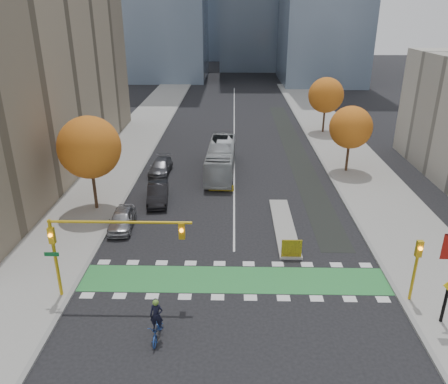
{
  "coord_description": "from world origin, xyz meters",
  "views": [
    {
      "loc": [
        -0.13,
        -22.32,
        16.21
      ],
      "look_at": [
        -0.82,
        8.98,
        3.0
      ],
      "focal_mm": 35.0,
      "sensor_mm": 36.0,
      "label": 1
    }
  ],
  "objects_px": {
    "traffic_signal_east": "(417,262)",
    "parked_car_a": "(122,219)",
    "hazard_board": "(292,248)",
    "parked_car_b": "(158,193)",
    "tree_west": "(89,147)",
    "tree_east_far": "(326,95)",
    "parked_car_c": "(161,167)",
    "traffic_signal_west": "(96,239)",
    "tree_east_near": "(351,127)",
    "cyclist": "(157,326)",
    "bus": "(221,158)"
  },
  "relations": [
    {
      "from": "cyclist",
      "to": "parked_car_a",
      "type": "bearing_deg",
      "value": 113.1
    },
    {
      "from": "tree_east_near",
      "to": "parked_car_c",
      "type": "xyz_separation_m",
      "value": [
        -19.81,
        -0.88,
        -4.14
      ]
    },
    {
      "from": "parked_car_a",
      "to": "cyclist",
      "type": "bearing_deg",
      "value": -71.96
    },
    {
      "from": "bus",
      "to": "parked_car_c",
      "type": "relative_size",
      "value": 2.28
    },
    {
      "from": "bus",
      "to": "traffic_signal_east",
      "type": "bearing_deg",
      "value": -59.7
    },
    {
      "from": "tree_east_near",
      "to": "parked_car_c",
      "type": "bearing_deg",
      "value": -177.45
    },
    {
      "from": "traffic_signal_west",
      "to": "bus",
      "type": "relative_size",
      "value": 0.75
    },
    {
      "from": "parked_car_c",
      "to": "tree_east_near",
      "type": "bearing_deg",
      "value": 4.38
    },
    {
      "from": "traffic_signal_west",
      "to": "cyclist",
      "type": "height_order",
      "value": "traffic_signal_west"
    },
    {
      "from": "tree_west",
      "to": "bus",
      "type": "distance_m",
      "value": 14.77
    },
    {
      "from": "tree_west",
      "to": "parked_car_b",
      "type": "bearing_deg",
      "value": 18.05
    },
    {
      "from": "traffic_signal_east",
      "to": "tree_east_far",
      "type": "bearing_deg",
      "value": 87.03
    },
    {
      "from": "tree_east_near",
      "to": "bus",
      "type": "height_order",
      "value": "tree_east_near"
    },
    {
      "from": "tree_west",
      "to": "traffic_signal_east",
      "type": "distance_m",
      "value": 25.9
    },
    {
      "from": "hazard_board",
      "to": "traffic_signal_west",
      "type": "relative_size",
      "value": 0.16
    },
    {
      "from": "hazard_board",
      "to": "parked_car_b",
      "type": "bearing_deg",
      "value": 138.99
    },
    {
      "from": "traffic_signal_east",
      "to": "cyclist",
      "type": "xyz_separation_m",
      "value": [
        -14.54,
        -3.52,
        -1.91
      ]
    },
    {
      "from": "tree_west",
      "to": "traffic_signal_west",
      "type": "distance_m",
      "value": 13.25
    },
    {
      "from": "traffic_signal_west",
      "to": "parked_car_b",
      "type": "relative_size",
      "value": 1.7
    },
    {
      "from": "tree_west",
      "to": "tree_east_far",
      "type": "height_order",
      "value": "tree_west"
    },
    {
      "from": "parked_car_a",
      "to": "parked_car_c",
      "type": "height_order",
      "value": "parked_car_a"
    },
    {
      "from": "tree_west",
      "to": "parked_car_c",
      "type": "height_order",
      "value": "tree_west"
    },
    {
      "from": "bus",
      "to": "tree_east_far",
      "type": "bearing_deg",
      "value": 51.8
    },
    {
      "from": "tree_west",
      "to": "traffic_signal_west",
      "type": "relative_size",
      "value": 0.96
    },
    {
      "from": "traffic_signal_east",
      "to": "bus",
      "type": "xyz_separation_m",
      "value": [
        -11.9,
        21.97,
        -1.15
      ]
    },
    {
      "from": "traffic_signal_west",
      "to": "tree_east_near",
      "type": "bearing_deg",
      "value": 48.48
    },
    {
      "from": "parked_car_b",
      "to": "parked_car_c",
      "type": "xyz_separation_m",
      "value": [
        -0.92,
        7.45,
        -0.1
      ]
    },
    {
      "from": "hazard_board",
      "to": "parked_car_a",
      "type": "distance_m",
      "value": 13.63
    },
    {
      "from": "hazard_board",
      "to": "parked_car_b",
      "type": "relative_size",
      "value": 0.28
    },
    {
      "from": "traffic_signal_west",
      "to": "parked_car_a",
      "type": "bearing_deg",
      "value": 96.21
    },
    {
      "from": "bus",
      "to": "parked_car_c",
      "type": "distance_m",
      "value": 6.47
    },
    {
      "from": "traffic_signal_east",
      "to": "parked_car_a",
      "type": "xyz_separation_m",
      "value": [
        -19.42,
        9.06,
        -1.97
      ]
    },
    {
      "from": "parked_car_a",
      "to": "traffic_signal_west",
      "type": "bearing_deg",
      "value": -86.93
    },
    {
      "from": "bus",
      "to": "tree_west",
      "type": "bearing_deg",
      "value": -136.4
    },
    {
      "from": "traffic_signal_west",
      "to": "parked_car_a",
      "type": "relative_size",
      "value": 1.9
    },
    {
      "from": "cyclist",
      "to": "bus",
      "type": "xyz_separation_m",
      "value": [
        2.64,
        25.48,
        0.76
      ]
    },
    {
      "from": "hazard_board",
      "to": "traffic_signal_east",
      "type": "relative_size",
      "value": 0.34
    },
    {
      "from": "tree_west",
      "to": "parked_car_c",
      "type": "distance_m",
      "value": 11.17
    },
    {
      "from": "parked_car_a",
      "to": "parked_car_b",
      "type": "distance_m",
      "value": 5.51
    },
    {
      "from": "tree_west",
      "to": "parked_car_a",
      "type": "xyz_separation_m",
      "value": [
        3.08,
        -3.45,
        -4.85
      ]
    },
    {
      "from": "traffic_signal_west",
      "to": "traffic_signal_east",
      "type": "height_order",
      "value": "traffic_signal_west"
    },
    {
      "from": "tree_west",
      "to": "tree_east_far",
      "type": "bearing_deg",
      "value": 46.7
    },
    {
      "from": "traffic_signal_west",
      "to": "bus",
      "type": "xyz_separation_m",
      "value": [
        6.53,
        21.97,
        -2.45
      ]
    },
    {
      "from": "tree_east_near",
      "to": "cyclist",
      "type": "distance_m",
      "value": 30.84
    },
    {
      "from": "hazard_board",
      "to": "cyclist",
      "type": "bearing_deg",
      "value": -134.36
    },
    {
      "from": "tree_east_far",
      "to": "traffic_signal_east",
      "type": "bearing_deg",
      "value": -92.97
    },
    {
      "from": "hazard_board",
      "to": "tree_west",
      "type": "height_order",
      "value": "tree_west"
    },
    {
      "from": "parked_car_b",
      "to": "tree_east_far",
      "type": "bearing_deg",
      "value": 45.02
    },
    {
      "from": "tree_east_far",
      "to": "traffic_signal_west",
      "type": "xyz_separation_m",
      "value": [
        -20.43,
        -38.51,
        -1.21
      ]
    },
    {
      "from": "bus",
      "to": "cyclist",
      "type": "bearing_deg",
      "value": -94.07
    }
  ]
}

